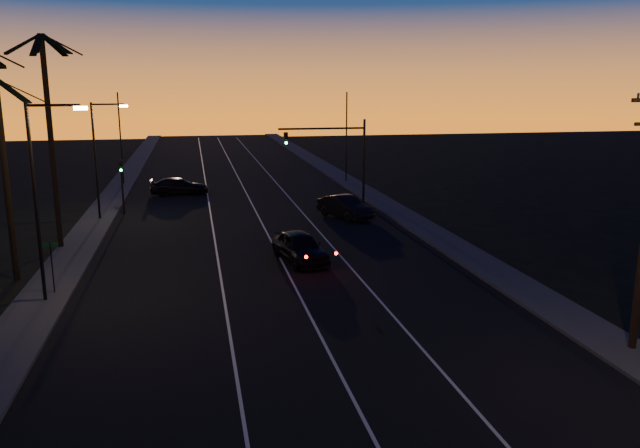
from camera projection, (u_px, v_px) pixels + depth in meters
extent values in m
cube|color=black|center=(262.00, 239.00, 40.09)|extent=(20.00, 170.00, 0.01)
cube|color=#393936|center=(79.00, 247.00, 37.89)|extent=(2.40, 170.00, 0.16)
cube|color=#393936|center=(427.00, 230.00, 42.26)|extent=(2.40, 170.00, 0.16)
cube|color=silver|center=(215.00, 241.00, 39.51)|extent=(0.12, 160.00, 0.01)
cube|color=silver|center=(270.00, 238.00, 40.19)|extent=(0.12, 160.00, 0.01)
cube|color=silver|center=(323.00, 236.00, 40.87)|extent=(0.12, 160.00, 0.01)
cylinder|color=black|center=(6.00, 182.00, 30.69)|extent=(0.32, 0.32, 10.00)
cube|color=black|center=(21.00, 90.00, 30.17)|extent=(2.18, 0.92, 1.18)
cube|color=black|center=(12.00, 90.00, 30.73)|extent=(1.25, 2.12, 1.18)
cube|color=black|center=(12.00, 91.00, 29.27)|extent=(1.95, 1.61, 1.18)
cylinder|color=black|center=(51.00, 145.00, 36.35)|extent=(0.32, 0.32, 12.50)
cube|color=black|center=(62.00, 45.00, 35.55)|extent=(2.18, 0.92, 1.18)
cube|color=black|center=(54.00, 45.00, 36.11)|extent=(1.25, 2.12, 1.18)
cube|color=black|center=(37.00, 45.00, 35.91)|extent=(1.34, 2.09, 1.18)
cube|color=black|center=(23.00, 44.00, 35.10)|extent=(2.18, 0.82, 1.18)
cube|color=black|center=(23.00, 43.00, 34.29)|extent=(1.90, 1.69, 1.18)
cube|color=black|center=(38.00, 43.00, 34.09)|extent=(0.45, 2.16, 1.18)
cube|color=black|center=(56.00, 44.00, 34.66)|extent=(1.95, 1.61, 1.18)
cylinder|color=black|center=(36.00, 206.00, 27.40)|extent=(0.16, 0.16, 9.00)
cylinder|color=black|center=(53.00, 105.00, 26.67)|extent=(2.20, 0.12, 0.12)
cube|color=#FFB866|center=(81.00, 108.00, 26.91)|extent=(0.55, 0.26, 0.16)
cylinder|color=black|center=(96.00, 163.00, 44.67)|extent=(0.16, 0.16, 8.50)
cylinder|color=black|center=(107.00, 104.00, 43.98)|extent=(2.20, 0.12, 0.12)
cube|color=#FFB866|center=(124.00, 106.00, 44.23)|extent=(0.55, 0.26, 0.16)
cylinder|color=black|center=(52.00, 269.00, 29.10)|extent=(0.06, 0.06, 2.60)
cube|color=#0C4A1D|center=(50.00, 245.00, 28.85)|extent=(0.70, 0.03, 0.20)
cylinder|color=black|center=(364.00, 163.00, 50.74)|extent=(0.20, 0.20, 7.00)
cylinder|color=black|center=(322.00, 129.00, 49.45)|extent=(7.00, 0.16, 0.16)
cube|color=black|center=(286.00, 139.00, 49.05)|extent=(0.32, 0.28, 1.00)
sphere|color=black|center=(286.00, 135.00, 48.81)|extent=(0.20, 0.20, 0.20)
sphere|color=black|center=(286.00, 139.00, 48.88)|extent=(0.20, 0.20, 0.20)
sphere|color=#14FF59|center=(286.00, 143.00, 48.95)|extent=(0.20, 0.20, 0.20)
cylinder|color=black|center=(122.00, 187.00, 47.34)|extent=(0.14, 0.14, 4.20)
cube|color=black|center=(121.00, 166.00, 46.99)|extent=(0.28, 0.25, 0.90)
sphere|color=black|center=(120.00, 163.00, 46.79)|extent=(0.18, 0.18, 0.18)
sphere|color=black|center=(121.00, 166.00, 46.85)|extent=(0.18, 0.18, 0.18)
sphere|color=#14FF59|center=(121.00, 170.00, 46.91)|extent=(0.18, 0.18, 0.18)
cylinder|color=black|center=(121.00, 139.00, 60.87)|extent=(0.14, 0.14, 9.00)
cylinder|color=black|center=(346.00, 138.00, 62.29)|extent=(0.14, 0.14, 9.00)
imported|color=black|center=(300.00, 247.00, 34.80)|extent=(3.00, 5.27, 1.69)
sphere|color=#FF0F05|center=(306.00, 257.00, 31.76)|extent=(0.18, 0.18, 0.18)
sphere|color=#FF0F05|center=(336.00, 253.00, 32.43)|extent=(0.18, 0.18, 0.18)
imported|color=black|center=(345.00, 207.00, 46.28)|extent=(3.60, 5.25, 1.64)
imported|color=black|center=(179.00, 186.00, 56.07)|extent=(5.29, 2.32, 1.51)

